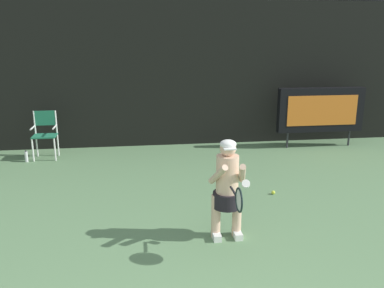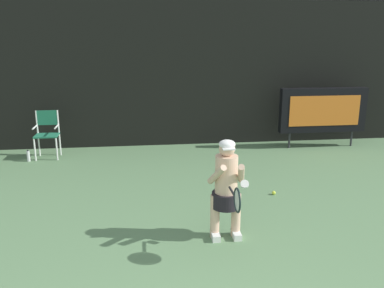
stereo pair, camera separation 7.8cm
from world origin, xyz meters
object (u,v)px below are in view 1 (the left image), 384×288
umpire_chair (45,132)px  tennis_racket (239,199)px  tennis_ball_loose (273,192)px  water_bottle (26,157)px  tennis_player (227,186)px  scoreboard (321,110)px

umpire_chair → tennis_racket: (3.30, -5.00, 0.21)m
tennis_racket → tennis_ball_loose: tennis_racket is taller
water_bottle → tennis_player: 5.53m
umpire_chair → tennis_player: 5.46m
scoreboard → tennis_ball_loose: bearing=-126.2°
tennis_racket → umpire_chair: bearing=126.2°
umpire_chair → tennis_ball_loose: size_ratio=15.88×
scoreboard → tennis_racket: (-3.37, -5.08, -0.11)m
tennis_player → tennis_racket: size_ratio=2.35×
scoreboard → tennis_player: size_ratio=1.56×
umpire_chair → water_bottle: (-0.39, -0.29, -0.50)m
scoreboard → tennis_racket: bearing=-123.6°
umpire_chair → tennis_player: (3.30, -4.35, 0.14)m
tennis_player → scoreboard: bearing=52.8°
tennis_racket → water_bottle: bearing=130.8°
scoreboard → umpire_chair: (-6.67, -0.08, -0.33)m
umpire_chair → water_bottle: umpire_chair is taller
water_bottle → tennis_player: bearing=-47.8°
umpire_chair → tennis_racket: 5.99m
water_bottle → tennis_player: tennis_player is taller
scoreboard → umpire_chair: 6.67m
water_bottle → tennis_racket: (3.68, -4.71, 0.71)m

